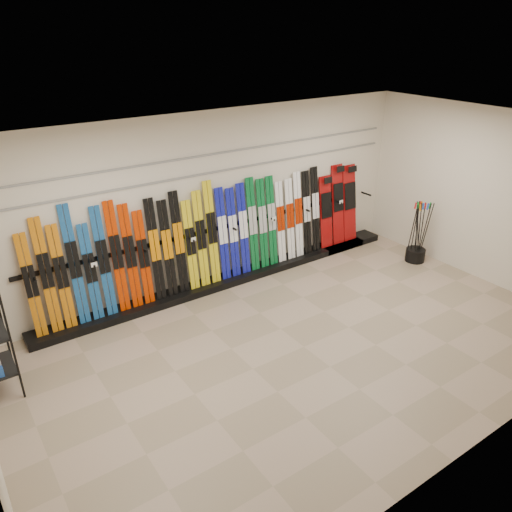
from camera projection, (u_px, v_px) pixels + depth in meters
floor at (304, 347)px, 7.18m from camera, size 8.00×8.00×0.00m
back_wall at (213, 201)px, 8.40m from camera, size 8.00×0.00×8.00m
right_wall at (487, 197)px, 8.59m from camera, size 0.00×5.00×5.00m
ceiling at (314, 138)px, 5.90m from camera, size 8.00×8.00×0.00m
ski_rack_base at (233, 278)px, 8.97m from camera, size 8.00×0.40×0.12m
skis at (195, 241)px, 8.28m from camera, size 5.39×0.25×1.83m
snowboards at (339, 206)px, 9.99m from camera, size 0.94×0.25×1.60m
pole_bin at (415, 255)px, 9.70m from camera, size 0.37×0.37×0.25m
ski_poles at (418, 232)px, 9.48m from camera, size 0.36×0.27×1.18m
slatwall_rail_0 at (213, 172)px, 8.17m from camera, size 7.60×0.02×0.03m
slatwall_rail_1 at (212, 154)px, 8.04m from camera, size 7.60×0.02×0.03m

